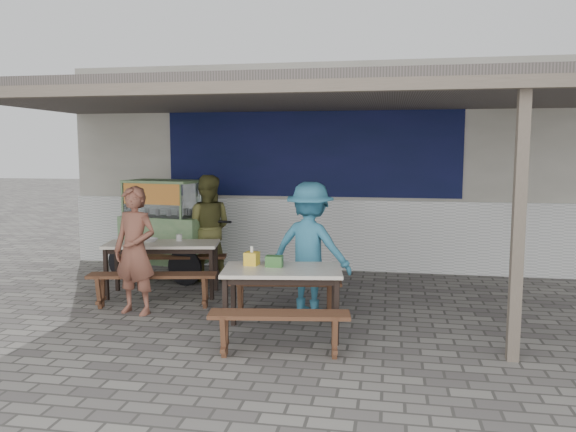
% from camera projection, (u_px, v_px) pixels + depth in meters
% --- Properties ---
extents(ground, '(60.00, 60.00, 0.00)m').
position_uv_depth(ground, '(291.00, 320.00, 6.77)').
color(ground, slate).
rests_on(ground, ground).
extents(back_wall, '(9.00, 1.28, 3.50)m').
position_uv_depth(back_wall, '(326.00, 168.00, 10.07)').
color(back_wall, beige).
rests_on(back_wall, ground).
extents(warung_roof, '(9.00, 4.21, 2.81)m').
position_uv_depth(warung_roof, '(305.00, 98.00, 7.33)').
color(warung_roof, '#554C49').
rests_on(warung_roof, ground).
extents(table_left, '(1.65, 0.92, 0.75)m').
position_uv_depth(table_left, '(162.00, 248.00, 7.86)').
color(table_left, silver).
rests_on(table_left, ground).
extents(bench_left_street, '(1.67, 0.60, 0.45)m').
position_uv_depth(bench_left_street, '(153.00, 282.00, 7.26)').
color(bench_left_street, brown).
rests_on(bench_left_street, ground).
extents(bench_left_wall, '(1.67, 0.60, 0.45)m').
position_uv_depth(bench_left_wall, '(172.00, 262.00, 8.53)').
color(bench_left_wall, brown).
rests_on(bench_left_wall, ground).
extents(table_right, '(1.39, 0.93, 0.75)m').
position_uv_depth(table_right, '(282.00, 275.00, 6.16)').
color(table_right, silver).
rests_on(table_right, ground).
extents(bench_right_street, '(1.42, 0.48, 0.45)m').
position_uv_depth(bench_right_street, '(279.00, 324.00, 5.53)').
color(bench_right_street, brown).
rests_on(bench_right_street, ground).
extents(bench_right_wall, '(1.42, 0.48, 0.45)m').
position_uv_depth(bench_right_wall, '(285.00, 290.00, 6.87)').
color(bench_right_wall, brown).
rests_on(bench_right_wall, ground).
extents(vendor_cart, '(2.02, 1.00, 1.57)m').
position_uv_depth(vendor_cart, '(165.00, 225.00, 8.93)').
color(vendor_cart, '#87A870').
rests_on(vendor_cart, ground).
extents(patron_street_side, '(0.65, 0.49, 1.60)m').
position_uv_depth(patron_street_side, '(135.00, 250.00, 6.96)').
color(patron_street_side, brown).
rests_on(patron_street_side, ground).
extents(patron_wall_side, '(0.89, 0.74, 1.66)m').
position_uv_depth(patron_wall_side, '(207.00, 228.00, 8.76)').
color(patron_wall_side, brown).
rests_on(patron_wall_side, ground).
extents(patron_right_table, '(1.19, 0.88, 1.65)m').
position_uv_depth(patron_right_table, '(310.00, 248.00, 7.02)').
color(patron_right_table, teal).
rests_on(patron_right_table, ground).
extents(tissue_box, '(0.16, 0.16, 0.15)m').
position_uv_depth(tissue_box, '(252.00, 259.00, 6.32)').
color(tissue_box, yellow).
rests_on(tissue_box, table_right).
extents(donation_box, '(0.19, 0.13, 0.12)m').
position_uv_depth(donation_box, '(274.00, 261.00, 6.23)').
color(donation_box, '#376A2F').
rests_on(donation_box, table_right).
extents(condiment_jar, '(0.09, 0.09, 0.10)m').
position_uv_depth(condiment_jar, '(179.00, 238.00, 8.00)').
color(condiment_jar, beige).
rests_on(condiment_jar, table_left).
extents(condiment_bowl, '(0.26, 0.26, 0.05)m').
position_uv_depth(condiment_bowl, '(150.00, 240.00, 7.93)').
color(condiment_bowl, white).
rests_on(condiment_bowl, table_left).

